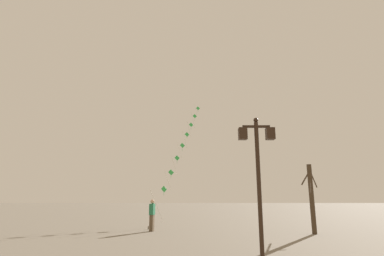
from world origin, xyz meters
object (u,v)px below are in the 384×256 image
Objects in this scene: kite_flyer at (151,214)px; bare_tree at (310,197)px; twin_lantern_lamp_post at (256,158)px; kite_train at (181,146)px.

kite_flyer is 8.64m from bare_tree.
kite_flyer is (-4.41, 7.49, -2.21)m from twin_lantern_lamp_post.
kite_flyer is at bearing -100.09° from kite_train.
twin_lantern_lamp_post is 7.53m from bare_tree.
kite_train is at bearing 0.68° from kite_flyer.
twin_lantern_lamp_post is 0.35× the size of kite_train.
twin_lantern_lamp_post reaches higher than bare_tree.
kite_train is 7.43× the size of kite_flyer.
twin_lantern_lamp_post is 15.87m from kite_train.
kite_train is at bearing 127.94° from bare_tree.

